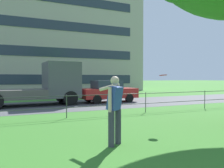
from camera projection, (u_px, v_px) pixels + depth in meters
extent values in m
cube|color=#4C4C51|center=(49.00, 106.00, 14.03)|extent=(80.00, 6.05, 0.01)
cylinder|color=#333833|center=(67.00, 106.00, 9.77)|extent=(0.04, 0.04, 1.00)
cylinder|color=#333833|center=(146.00, 102.00, 11.42)|extent=(0.04, 0.04, 1.00)
cylinder|color=#333833|center=(205.00, 99.00, 13.08)|extent=(0.04, 0.04, 1.00)
cylinder|color=#333833|center=(67.00, 108.00, 9.77)|extent=(39.73, 0.03, 0.03)
cylinder|color=#333833|center=(67.00, 96.00, 9.76)|extent=(39.73, 0.03, 0.03)
cylinder|color=#383842|center=(111.00, 129.00, 5.69)|extent=(0.16, 0.16, 0.90)
cylinder|color=#383842|center=(118.00, 126.00, 5.96)|extent=(0.16, 0.16, 0.90)
cube|color=#334C99|center=(115.00, 98.00, 5.81)|extent=(0.47, 0.45, 0.62)
sphere|color=beige|center=(115.00, 81.00, 5.80)|extent=(0.22, 0.22, 0.22)
cylinder|color=beige|center=(109.00, 87.00, 6.13)|extent=(0.41, 0.57, 0.24)
cylinder|color=beige|center=(110.00, 99.00, 5.62)|extent=(0.09, 0.09, 0.62)
cylinder|color=red|center=(163.00, 75.00, 8.23)|extent=(0.37, 0.37, 0.05)
cube|color=#4C4C51|center=(61.00, 80.00, 15.17)|extent=(2.19, 2.38, 2.30)
cube|color=#283342|center=(74.00, 75.00, 15.56)|extent=(0.19, 1.84, 0.87)
cube|color=#56514C|center=(0.00, 95.00, 13.55)|extent=(5.28, 2.50, 0.56)
cylinder|color=black|center=(62.00, 96.00, 16.28)|extent=(0.91, 0.33, 0.90)
cylinder|color=black|center=(70.00, 98.00, 14.40)|extent=(0.91, 0.33, 0.90)
cube|color=red|center=(109.00, 93.00, 16.42)|extent=(4.05, 1.82, 0.68)
cube|color=#2D3847|center=(107.00, 84.00, 16.33)|extent=(1.95, 1.58, 0.56)
cylinder|color=black|center=(119.00, 96.00, 17.70)|extent=(0.61, 0.22, 0.60)
cylinder|color=black|center=(129.00, 98.00, 16.25)|extent=(0.61, 0.22, 0.60)
cylinder|color=black|center=(88.00, 98.00, 16.60)|extent=(0.61, 0.22, 0.60)
cylinder|color=black|center=(97.00, 99.00, 15.15)|extent=(0.61, 0.22, 0.60)
cube|color=#ADA393|center=(39.00, 33.00, 31.33)|extent=(26.15, 11.41, 15.74)
cube|color=#283342|center=(46.00, 79.00, 26.28)|extent=(21.97, 0.06, 1.10)
cube|color=#283342|center=(46.00, 52.00, 26.20)|extent=(21.97, 0.06, 1.10)
cube|color=#283342|center=(46.00, 24.00, 26.12)|extent=(21.97, 0.06, 1.10)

